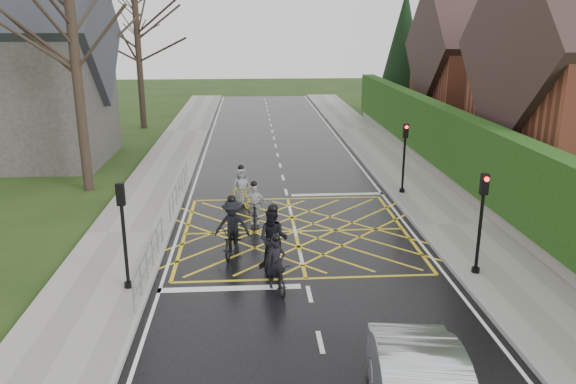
{
  "coord_description": "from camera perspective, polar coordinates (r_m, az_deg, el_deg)",
  "views": [
    {
      "loc": [
        -1.58,
        -19.22,
        7.31
      ],
      "look_at": [
        -0.21,
        0.73,
        1.3
      ],
      "focal_mm": 35.0,
      "sensor_mm": 36.0,
      "label": 1
    }
  ],
  "objects": [
    {
      "name": "cyclist_mid",
      "position": [
        18.63,
        -5.67,
        -4.06
      ],
      "size": [
        1.27,
        2.12,
        1.98
      ],
      "rotation": [
        0.0,
        0.0,
        -0.16
      ],
      "color": "black",
      "rests_on": "ground"
    },
    {
      "name": "house_far",
      "position": [
        40.76,
        20.14,
        11.58
      ],
      "size": [
        9.8,
        8.8,
        10.3
      ],
      "color": "brown",
      "rests_on": "ground"
    },
    {
      "name": "sidewalk_left",
      "position": [
        21.01,
        -15.86,
        -4.08
      ],
      "size": [
        3.0,
        80.0,
        0.15
      ],
      "primitive_type": "cube",
      "color": "gray",
      "rests_on": "ground"
    },
    {
      "name": "cyclist_lead",
      "position": [
        23.48,
        -4.75,
        0.06
      ],
      "size": [
        1.31,
        1.88,
        1.74
      ],
      "rotation": [
        0.0,
        0.0,
        0.43
      ],
      "color": "gold",
      "rests_on": "ground"
    },
    {
      "name": "cyclist_back",
      "position": [
        17.34,
        -1.5,
        -5.36
      ],
      "size": [
        1.13,
        2.17,
        2.09
      ],
      "rotation": [
        0.0,
        0.0,
        -0.27
      ],
      "color": "black",
      "rests_on": "ground"
    },
    {
      "name": "sidewalk_right",
      "position": [
        21.89,
        16.6,
        -3.3
      ],
      "size": [
        3.0,
        80.0,
        0.15
      ],
      "primitive_type": "cube",
      "color": "gray",
      "rests_on": "ground"
    },
    {
      "name": "traffic_light_sw",
      "position": [
        16.16,
        -16.29,
        -4.43
      ],
      "size": [
        0.24,
        0.31,
        3.21
      ],
      "color": "black",
      "rests_on": "ground"
    },
    {
      "name": "railing_north",
      "position": [
        24.32,
        -11.03,
        0.85
      ],
      "size": [
        0.05,
        6.04,
        1.03
      ],
      "color": "slate",
      "rests_on": "ground"
    },
    {
      "name": "tree_far",
      "position": [
        41.94,
        -15.14,
        16.01
      ],
      "size": [
        8.4,
        8.4,
        10.4
      ],
      "color": "black",
      "rests_on": "ground"
    },
    {
      "name": "railing_south",
      "position": [
        17.3,
        -13.92,
        -5.97
      ],
      "size": [
        0.05,
        5.04,
        1.03
      ],
      "color": "slate",
      "rests_on": "ground"
    },
    {
      "name": "hedge",
      "position": [
        27.39,
        16.13,
        5.1
      ],
      "size": [
        0.9,
        38.0,
        2.8
      ],
      "primitive_type": "cube",
      "color": "black",
      "rests_on": "stone_wall"
    },
    {
      "name": "cyclist_rear",
      "position": [
        16.17,
        -1.2,
        -8.06
      ],
      "size": [
        0.99,
        1.78,
        1.64
      ],
      "rotation": [
        0.0,
        0.0,
        0.25
      ],
      "color": "black",
      "rests_on": "ground"
    },
    {
      "name": "ground",
      "position": [
        20.63,
        0.72,
        -4.03
      ],
      "size": [
        120.0,
        120.0,
        0.0
      ],
      "primitive_type": "plane",
      "color": "#1B3110",
      "rests_on": "ground"
    },
    {
      "name": "stone_wall",
      "position": [
        27.78,
        15.84,
        1.57
      ],
      "size": [
        0.5,
        38.0,
        0.7
      ],
      "primitive_type": "cube",
      "color": "slate",
      "rests_on": "ground"
    },
    {
      "name": "traffic_light_ne",
      "position": [
        25.0,
        11.7,
        3.32
      ],
      "size": [
        0.24,
        0.31,
        3.21
      ],
      "rotation": [
        0.0,
        0.0,
        3.14
      ],
      "color": "black",
      "rests_on": "ground"
    },
    {
      "name": "tree_near",
      "position": [
        26.3,
        -21.28,
        16.96
      ],
      "size": [
        9.24,
        9.24,
        11.44
      ],
      "color": "black",
      "rests_on": "ground"
    },
    {
      "name": "conifer",
      "position": [
        46.93,
        11.64,
        13.57
      ],
      "size": [
        4.6,
        4.6,
        10.0
      ],
      "color": "black",
      "rests_on": "ground"
    },
    {
      "name": "cyclist_front",
      "position": [
        21.2,
        -3.45,
        -1.68
      ],
      "size": [
        0.92,
        1.7,
        1.69
      ],
      "rotation": [
        0.0,
        0.0,
        0.02
      ],
      "color": "black",
      "rests_on": "ground"
    },
    {
      "name": "road",
      "position": [
        20.62,
        0.72,
        -4.02
      ],
      "size": [
        9.0,
        80.0,
        0.01
      ],
      "primitive_type": "cube",
      "color": "black",
      "rests_on": "ground"
    },
    {
      "name": "traffic_light_se",
      "position": [
        17.38,
        18.95,
        -3.18
      ],
      "size": [
        0.24,
        0.31,
        3.21
      ],
      "rotation": [
        0.0,
        0.0,
        3.14
      ],
      "color": "black",
      "rests_on": "ground"
    },
    {
      "name": "church",
      "position": [
        33.52,
        -25.32,
        11.09
      ],
      "size": [
        8.8,
        7.8,
        11.0
      ],
      "color": "#2D2B28",
      "rests_on": "ground"
    }
  ]
}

